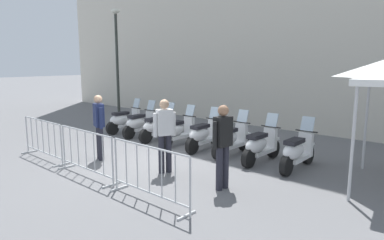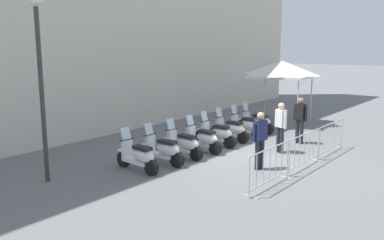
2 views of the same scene
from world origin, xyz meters
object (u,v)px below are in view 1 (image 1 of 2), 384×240
at_px(motorcycle_3, 178,131).
at_px(motorcycle_7, 297,152).
at_px(barrier_segment_2, 149,175).
at_px(officer_near_row_end, 99,123).
at_px(motorcycle_0, 125,121).
at_px(officer_by_barriers, 223,142).
at_px(officer_mid_plaza, 165,132).
at_px(motorcycle_4, 204,135).
at_px(motorcycle_6, 260,146).
at_px(motorcycle_2, 158,127).
at_px(motorcycle_1, 140,124).
at_px(street_lamp, 117,53).
at_px(motorcycle_5, 231,140).
at_px(barrier_segment_0, 43,140).
at_px(barrier_segment_1, 86,154).

bearing_deg(motorcycle_3, motorcycle_7, -7.51).
height_order(barrier_segment_2, officer_near_row_end, officer_near_row_end).
bearing_deg(motorcycle_0, officer_by_barriers, -28.77).
bearing_deg(officer_mid_plaza, motorcycle_4, 97.28).
distance_m(motorcycle_0, motorcycle_6, 5.77).
bearing_deg(officer_by_barriers, motorcycle_2, 144.28).
distance_m(motorcycle_3, motorcycle_6, 2.88).
bearing_deg(motorcycle_1, barrier_segment_2, -47.09).
height_order(motorcycle_4, street_lamp, street_lamp).
relative_size(motorcycle_5, barrier_segment_0, 0.84).
bearing_deg(motorcycle_5, officer_by_barriers, -67.89).
height_order(street_lamp, officer_mid_plaza, street_lamp).
bearing_deg(motorcycle_1, motorcycle_7, -8.69).
bearing_deg(officer_mid_plaza, motorcycle_0, 144.48).
relative_size(motorcycle_7, officer_mid_plaza, 1.00).
bearing_deg(barrier_segment_0, officer_mid_plaza, 13.73).
distance_m(officer_near_row_end, officer_mid_plaza, 2.12).
bearing_deg(motorcycle_4, motorcycle_1, 171.23).
distance_m(motorcycle_7, barrier_segment_1, 4.92).
bearing_deg(motorcycle_7, barrier_segment_0, -156.02).
distance_m(motorcycle_6, street_lamp, 8.44).
xyz_separation_m(barrier_segment_2, street_lamp, (-6.80, 6.08, 2.47)).
height_order(motorcycle_6, barrier_segment_1, motorcycle_6).
distance_m(motorcycle_7, officer_mid_plaza, 3.19).
bearing_deg(motorcycle_5, motorcycle_1, 171.70).
height_order(barrier_segment_1, barrier_segment_2, same).
bearing_deg(motorcycle_3, motorcycle_2, 168.24).
bearing_deg(motorcycle_2, officer_near_row_end, -88.24).
xyz_separation_m(motorcycle_5, barrier_segment_0, (-4.11, -2.99, 0.07)).
distance_m(motorcycle_2, barrier_segment_1, 3.81).
xyz_separation_m(motorcycle_3, motorcycle_5, (1.92, -0.19, 0.00)).
distance_m(barrier_segment_2, street_lamp, 9.45).
xyz_separation_m(motorcycle_2, motorcycle_7, (4.76, -0.70, 0.00)).
bearing_deg(barrier_segment_1, motorcycle_5, 59.11).
bearing_deg(motorcycle_0, motorcycle_6, -9.87).
height_order(motorcycle_1, motorcycle_2, same).
bearing_deg(motorcycle_4, motorcycle_7, -8.61).
bearing_deg(officer_mid_plaza, officer_by_barriers, -7.65).
bearing_deg(motorcycle_5, officer_mid_plaza, -107.11).
bearing_deg(officer_mid_plaza, motorcycle_5, 72.89).
bearing_deg(motorcycle_0, barrier_segment_0, -80.42).
bearing_deg(officer_by_barriers, officer_mid_plaza, 172.35).
height_order(barrier_segment_0, officer_by_barriers, officer_by_barriers).
relative_size(motorcycle_5, motorcycle_6, 1.00).
distance_m(motorcycle_7, barrier_segment_0, 6.58).
height_order(motorcycle_1, officer_near_row_end, officer_near_row_end).
xyz_separation_m(motorcycle_6, barrier_segment_0, (-5.05, -2.77, 0.07)).
height_order(motorcycle_4, motorcycle_7, same).
xyz_separation_m(barrier_segment_0, officer_by_barriers, (5.07, 0.63, 0.46)).
bearing_deg(barrier_segment_0, motorcycle_3, 55.35).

